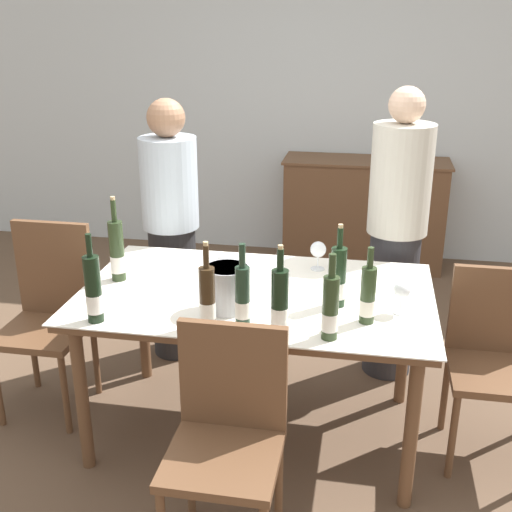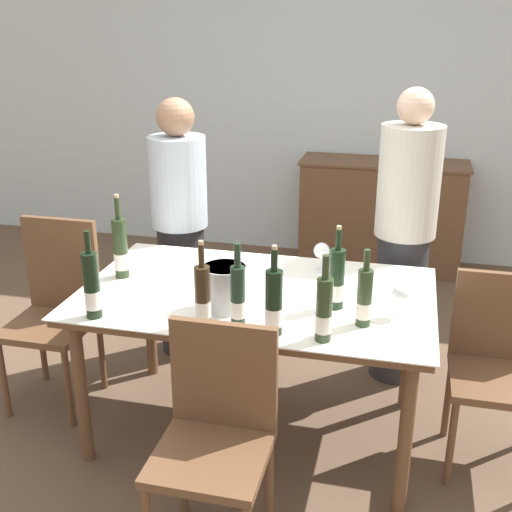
{
  "view_description": "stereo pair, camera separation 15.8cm",
  "coord_description": "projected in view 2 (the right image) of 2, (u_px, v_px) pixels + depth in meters",
  "views": [
    {
      "loc": [
        0.49,
        -2.71,
        2.0
      ],
      "look_at": [
        0.0,
        0.0,
        0.96
      ],
      "focal_mm": 45.0,
      "sensor_mm": 36.0,
      "label": 1
    },
    {
      "loc": [
        0.65,
        -2.67,
        2.0
      ],
      "look_at": [
        0.0,
        0.0,
        0.96
      ],
      "focal_mm": 45.0,
      "sensor_mm": 36.0,
      "label": 2
    }
  ],
  "objects": [
    {
      "name": "chair_right_end",
      "position": [
        498.0,
        358.0,
        2.93
      ],
      "size": [
        0.42,
        0.42,
        0.9
      ],
      "color": "brown",
      "rests_on": "ground_plane"
    },
    {
      "name": "wine_bottle_0",
      "position": [
        337.0,
        280.0,
        2.81
      ],
      "size": [
        0.07,
        0.07,
        0.38
      ],
      "color": "black",
      "rests_on": "dining_table"
    },
    {
      "name": "wine_glass_0",
      "position": [
        322.0,
        252.0,
        3.22
      ],
      "size": [
        0.08,
        0.08,
        0.15
      ],
      "color": "white",
      "rests_on": "dining_table"
    },
    {
      "name": "wine_glass_1",
      "position": [
        400.0,
        294.0,
        2.72
      ],
      "size": [
        0.08,
        0.08,
        0.15
      ],
      "color": "white",
      "rests_on": "dining_table"
    },
    {
      "name": "wine_bottle_3",
      "position": [
        121.0,
        249.0,
        3.13
      ],
      "size": [
        0.07,
        0.07,
        0.42
      ],
      "color": "#28381E",
      "rests_on": "dining_table"
    },
    {
      "name": "chair_near_front",
      "position": [
        217.0,
        427.0,
        2.43
      ],
      "size": [
        0.42,
        0.42,
        0.92
      ],
      "color": "brown",
      "rests_on": "ground_plane"
    },
    {
      "name": "back_wall",
      "position": [
        334.0,
        90.0,
        5.29
      ],
      "size": [
        8.0,
        0.1,
        2.8
      ],
      "color": "silver",
      "rests_on": "ground_plane"
    },
    {
      "name": "dining_table",
      "position": [
        256.0,
        306.0,
        3.04
      ],
      "size": [
        1.65,
        1.0,
        0.78
      ],
      "color": "brown",
      "rests_on": "ground_plane"
    },
    {
      "name": "wine_bottle_6",
      "position": [
        364.0,
        299.0,
        2.65
      ],
      "size": [
        0.07,
        0.07,
        0.34
      ],
      "color": "#28381E",
      "rests_on": "dining_table"
    },
    {
      "name": "wine_glass_2",
      "position": [
        227.0,
        262.0,
        3.1
      ],
      "size": [
        0.09,
        0.09,
        0.15
      ],
      "color": "white",
      "rests_on": "dining_table"
    },
    {
      "name": "wine_bottle_4",
      "position": [
        274.0,
        304.0,
        2.57
      ],
      "size": [
        0.07,
        0.07,
        0.38
      ],
      "color": "black",
      "rests_on": "dining_table"
    },
    {
      "name": "wine_bottle_1",
      "position": [
        324.0,
        311.0,
        2.52
      ],
      "size": [
        0.07,
        0.07,
        0.36
      ],
      "color": "#28381E",
      "rests_on": "dining_table"
    },
    {
      "name": "wine_bottle_2",
      "position": [
        203.0,
        297.0,
        2.65
      ],
      "size": [
        0.07,
        0.07,
        0.37
      ],
      "color": "#332314",
      "rests_on": "dining_table"
    },
    {
      "name": "chair_left_end",
      "position": [
        56.0,
        301.0,
        3.41
      ],
      "size": [
        0.42,
        0.42,
        0.99
      ],
      "color": "brown",
      "rests_on": "ground_plane"
    },
    {
      "name": "sideboard_cabinet",
      "position": [
        381.0,
        215.0,
        5.26
      ],
      "size": [
        1.33,
        0.46,
        0.89
      ],
      "color": "brown",
      "rests_on": "ground_plane"
    },
    {
      "name": "person_host",
      "position": [
        180.0,
        231.0,
        3.81
      ],
      "size": [
        0.33,
        0.33,
        1.56
      ],
      "color": "#262628",
      "rests_on": "ground_plane"
    },
    {
      "name": "ground_plane",
      "position": [
        256.0,
        430.0,
        3.28
      ],
      "size": [
        12.0,
        12.0,
        0.0
      ],
      "primitive_type": "plane",
      "color": "brown"
    },
    {
      "name": "ice_bucket",
      "position": [
        225.0,
        286.0,
        2.8
      ],
      "size": [
        0.2,
        0.2,
        0.2
      ],
      "color": "silver",
      "rests_on": "dining_table"
    },
    {
      "name": "wine_bottle_7",
      "position": [
        92.0,
        287.0,
        2.72
      ],
      "size": [
        0.07,
        0.07,
        0.39
      ],
      "color": "black",
      "rests_on": "dining_table"
    },
    {
      "name": "wine_bottle_5",
      "position": [
        238.0,
        297.0,
        2.65
      ],
      "size": [
        0.06,
        0.06,
        0.36
      ],
      "color": "#1E3323",
      "rests_on": "dining_table"
    },
    {
      "name": "person_guest_left",
      "position": [
        404.0,
        241.0,
        3.51
      ],
      "size": [
        0.33,
        0.33,
        1.65
      ],
      "color": "#2D2D33",
      "rests_on": "ground_plane"
    }
  ]
}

